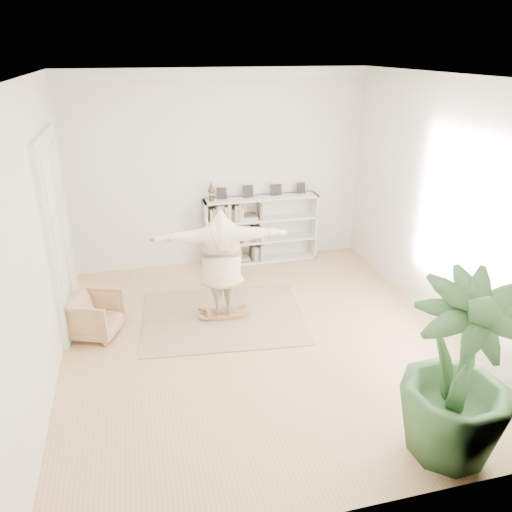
{
  "coord_description": "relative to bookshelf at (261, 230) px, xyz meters",
  "views": [
    {
      "loc": [
        -1.56,
        -6.0,
        3.94
      ],
      "look_at": [
        0.04,
        0.4,
        1.15
      ],
      "focal_mm": 35.0,
      "sensor_mm": 36.0,
      "label": 1
    }
  ],
  "objects": [
    {
      "name": "person",
      "position": [
        -1.14,
        -2.05,
        0.33
      ],
      "size": [
        2.1,
        0.77,
        1.67
      ],
      "primitive_type": "imported",
      "rotation": [
        0.0,
        0.0,
        3.04
      ],
      "color": "beige",
      "rests_on": "rocker_board"
    },
    {
      "name": "rocker_board",
      "position": [
        -1.14,
        -2.05,
        -0.57
      ],
      "size": [
        0.56,
        0.37,
        0.11
      ],
      "rotation": [
        0.0,
        0.0,
        -0.1
      ],
      "color": "#9B653E",
      "rests_on": "rug"
    },
    {
      "name": "doors",
      "position": [
        -3.45,
        -1.52,
        0.76
      ],
      "size": [
        0.09,
        1.78,
        2.92
      ],
      "color": "white",
      "rests_on": "floor"
    },
    {
      "name": "bookshelf",
      "position": [
        0.0,
        0.0,
        0.0
      ],
      "size": [
        2.2,
        0.35,
        1.64
      ],
      "color": "silver",
      "rests_on": "floor"
    },
    {
      "name": "floor",
      "position": [
        -0.74,
        -2.82,
        -0.64
      ],
      "size": [
        6.0,
        6.0,
        0.0
      ],
      "primitive_type": "plane",
      "color": "tan",
      "rests_on": "ground"
    },
    {
      "name": "room_shell",
      "position": [
        -0.74,
        0.12,
        2.87
      ],
      "size": [
        6.0,
        6.0,
        6.0
      ],
      "color": "silver",
      "rests_on": "floor"
    },
    {
      "name": "armchair",
      "position": [
        -3.04,
        -2.09,
        -0.32
      ],
      "size": [
        0.9,
        0.89,
        0.63
      ],
      "primitive_type": "imported",
      "rotation": [
        0.0,
        0.0,
        1.19
      ],
      "color": "tan",
      "rests_on": "floor"
    },
    {
      "name": "rug",
      "position": [
        -1.14,
        -2.05,
        -0.63
      ],
      "size": [
        2.69,
        2.25,
        0.02
      ],
      "primitive_type": "cube",
      "rotation": [
        0.0,
        0.0,
        -0.1
      ],
      "color": "tan",
      "rests_on": "floor"
    },
    {
      "name": "houseplant",
      "position": [
        0.61,
        -5.37,
        0.35
      ],
      "size": [
        1.31,
        1.31,
        1.98
      ],
      "primitive_type": "imported",
      "rotation": [
        0.0,
        0.0,
        -0.2
      ],
      "color": "#2A4F27",
      "rests_on": "floor"
    }
  ]
}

